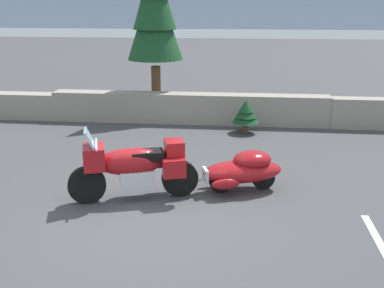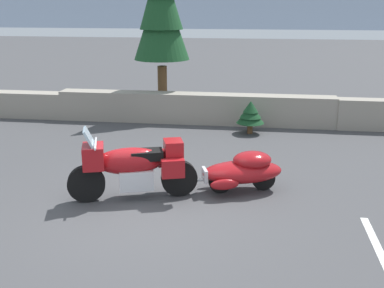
{
  "view_description": "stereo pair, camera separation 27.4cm",
  "coord_description": "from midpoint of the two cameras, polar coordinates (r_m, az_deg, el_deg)",
  "views": [
    {
      "loc": [
        1.56,
        -7.15,
        3.4
      ],
      "look_at": [
        0.63,
        1.28,
        0.85
      ],
      "focal_mm": 44.42,
      "sensor_mm": 36.0,
      "label": 1
    },
    {
      "loc": [
        1.83,
        -7.12,
        3.4
      ],
      "look_at": [
        0.63,
        1.28,
        0.85
      ],
      "focal_mm": 44.42,
      "sensor_mm": 36.0,
      "label": 2
    }
  ],
  "objects": [
    {
      "name": "ground_plane",
      "position": [
        8.08,
        -6.51,
        -8.26
      ],
      "size": [
        80.0,
        80.0,
        0.0
      ],
      "primitive_type": "plane",
      "color": "#424244"
    },
    {
      "name": "stone_guard_wall",
      "position": [
        13.82,
        -1.43,
        4.23
      ],
      "size": [
        24.0,
        0.62,
        0.87
      ],
      "color": "gray",
      "rests_on": "ground"
    },
    {
      "name": "touring_motorcycle",
      "position": [
        8.44,
        -7.98,
        -2.66
      ],
      "size": [
        2.24,
        1.16,
        1.33
      ],
      "color": "black",
      "rests_on": "ground"
    },
    {
      "name": "car_shaped_trailer",
      "position": [
        8.85,
        5.27,
        -3.09
      ],
      "size": [
        2.21,
        1.13,
        0.76
      ],
      "color": "black",
      "rests_on": "ground"
    },
    {
      "name": "pine_tree_tall",
      "position": [
        14.46,
        -5.11,
        16.37
      ],
      "size": [
        1.66,
        1.66,
        5.32
      ],
      "color": "brown",
      "rests_on": "ground"
    },
    {
      "name": "pine_sapling_near",
      "position": [
        12.77,
        5.84,
        3.74
      ],
      "size": [
        0.74,
        0.74,
        0.89
      ],
      "color": "brown",
      "rests_on": "ground"
    }
  ]
}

